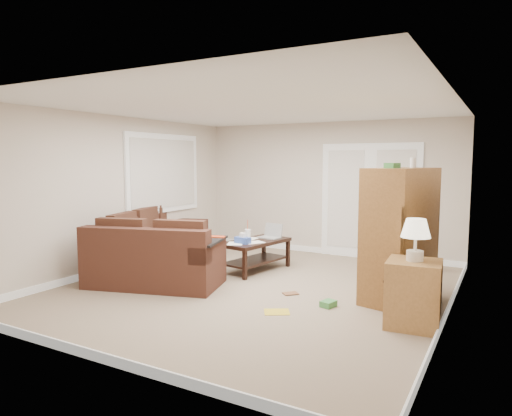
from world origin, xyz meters
The scene contains 17 objects.
floor centered at (0.00, 0.00, 0.00)m, with size 5.50×5.50×0.00m, color gray.
ceiling centered at (0.00, 0.00, 2.50)m, with size 5.00×5.50×0.02m, color silver.
wall_left centered at (-2.50, 0.00, 1.25)m, with size 0.02×5.50×2.50m, color beige.
wall_right centered at (2.50, 0.00, 1.25)m, with size 0.02×5.50×2.50m, color beige.
wall_back centered at (0.00, 2.75, 1.25)m, with size 5.00×0.02×2.50m, color beige.
wall_front centered at (0.00, -2.75, 1.25)m, with size 5.00×0.02×2.50m, color beige.
baseboards centered at (0.00, 0.00, 0.05)m, with size 5.00×5.50×0.10m, color silver, non-canonical shape.
french_doors centered at (0.85, 2.71, 1.04)m, with size 1.80×0.05×2.13m.
window_left centered at (-2.46, 1.00, 1.55)m, with size 0.05×1.92×1.42m.
sectional_sofa centered at (-1.78, 0.00, 0.34)m, with size 2.60×2.98×0.88m.
coffee_table centered at (-0.51, 0.92, 0.27)m, with size 0.81×1.30×0.83m.
tv_armoire centered at (1.86, 0.38, 0.86)m, with size 0.82×1.17×1.82m.
side_cabinet centered at (2.20, -0.46, 0.42)m, with size 0.60×0.60×1.17m.
space_heater centered at (2.00, 2.23, 0.15)m, with size 0.12×0.10×0.31m, color white.
floor_magazine centered at (0.71, -0.77, 0.00)m, with size 0.30×0.23×0.01m, color gold.
floor_greenbox centered at (1.18, -0.28, 0.04)m, with size 0.14×0.19×0.08m, color #3D8740.
floor_book centered at (0.50, 0.03, 0.01)m, with size 0.15×0.20×0.02m, color brown.
Camera 1 is at (3.04, -5.46, 1.79)m, focal length 32.00 mm.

